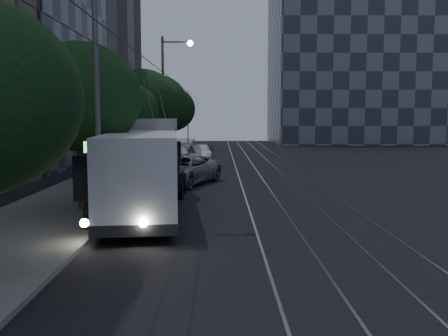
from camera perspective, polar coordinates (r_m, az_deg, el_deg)
ground at (r=19.44m, az=2.35°, el=-5.67°), size 120.00×120.00×0.00m
sidewalk at (r=39.74m, az=-10.00°, el=0.33°), size 5.00×90.00×0.15m
tram_rails at (r=39.36m, az=4.52°, el=0.25°), size 4.52×90.00×0.02m
overhead_wires at (r=39.22m, az=-6.43°, el=5.28°), size 2.23×90.00×6.00m
building_tan_far at (r=65.04m, az=-17.48°, el=17.68°), size 14.40×22.40×34.80m
building_distant_right at (r=76.83m, az=14.06°, el=11.83°), size 22.00×18.00×24.00m
trolleybus at (r=21.20m, az=-9.02°, el=0.01°), size 3.81×12.75×5.63m
pickup_silver at (r=28.63m, az=-4.83°, el=-0.24°), size 4.86×6.61×1.67m
car_white_a at (r=36.78m, az=-3.50°, el=0.81°), size 2.33×3.90×1.24m
car_white_b at (r=38.78m, az=-5.34°, el=1.27°), size 2.77×5.48×1.52m
car_white_c at (r=44.84m, az=-2.75°, el=1.79°), size 2.23×4.20×1.31m
car_white_d at (r=50.62m, az=-4.21°, el=2.26°), size 1.71×3.91×1.31m
tree_1 at (r=20.86m, az=-16.06°, el=7.78°), size 4.84×4.84×6.86m
tree_2 at (r=29.49m, az=-11.42°, el=6.20°), size 4.08×4.08×5.96m
tree_3 at (r=36.37m, az=-9.36°, el=7.40°), size 5.28×5.28×7.27m
tree_4 at (r=44.42m, az=-7.76°, el=7.34°), size 5.53×5.53×7.52m
tree_5 at (r=56.86m, az=-6.17°, el=6.71°), size 5.63×5.63×7.23m
streetlamp_near at (r=18.00m, az=-13.12°, el=13.76°), size 2.57×0.44×10.71m
streetlamp_far at (r=38.19m, az=-6.36°, el=8.94°), size 2.38×0.44×9.81m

